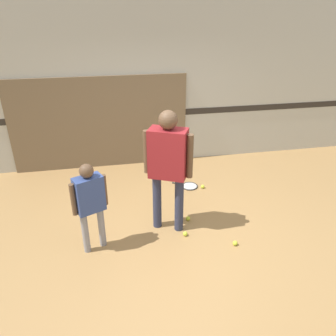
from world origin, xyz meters
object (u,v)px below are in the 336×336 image
object	(u,v)px
person_student_left	(90,199)
tennis_ball_stray_right	(188,218)
racket_spare_on_floor	(189,186)
tennis_ball_near_instructor	(185,234)
tennis_ball_by_spare_racket	(203,187)
tennis_ball_stray_left	(235,243)
person_instructor	(168,160)

from	to	relation	value
person_student_left	tennis_ball_stray_right	size ratio (longest dim) A/B	18.86
racket_spare_on_floor	tennis_ball_near_instructor	world-z (taller)	tennis_ball_near_instructor
tennis_ball_by_spare_racket	tennis_ball_stray_left	world-z (taller)	same
tennis_ball_by_spare_racket	tennis_ball_stray_right	size ratio (longest dim) A/B	1.00
tennis_ball_near_instructor	tennis_ball_by_spare_racket	size ratio (longest dim) A/B	1.00
racket_spare_on_floor	tennis_ball_stray_left	xyz separation A→B (m)	(0.22, -1.69, 0.02)
person_instructor	person_student_left	size ratio (longest dim) A/B	1.42
racket_spare_on_floor	tennis_ball_near_instructor	bearing A→B (deg)	106.86
person_student_left	racket_spare_on_floor	bearing A→B (deg)	15.92
person_instructor	person_student_left	bearing A→B (deg)	-140.64
person_student_left	tennis_ball_by_spare_racket	distance (m)	2.38
person_student_left	tennis_ball_by_spare_racket	size ratio (longest dim) A/B	18.86
person_instructor	tennis_ball_stray_left	xyz separation A→B (m)	(0.82, -0.57, -1.06)
tennis_ball_by_spare_racket	tennis_ball_stray_right	bearing A→B (deg)	-118.93
tennis_ball_near_instructor	racket_spare_on_floor	bearing A→B (deg)	73.71
person_student_left	tennis_ball_stray_left	size ratio (longest dim) A/B	18.86
person_student_left	tennis_ball_near_instructor	size ratio (longest dim) A/B	18.86
person_student_left	racket_spare_on_floor	world-z (taller)	person_student_left
racket_spare_on_floor	tennis_ball_near_instructor	xyz separation A→B (m)	(-0.40, -1.36, 0.02)
person_student_left	tennis_ball_near_instructor	distance (m)	1.45
racket_spare_on_floor	tennis_ball_stray_right	size ratio (longest dim) A/B	7.45
tennis_ball_stray_left	tennis_ball_stray_right	world-z (taller)	same
person_instructor	tennis_ball_by_spare_racket	distance (m)	1.68
person_student_left	tennis_ball_stray_right	world-z (taller)	person_student_left
racket_spare_on_floor	tennis_ball_stray_right	xyz separation A→B (m)	(-0.27, -1.01, 0.02)
racket_spare_on_floor	tennis_ball_by_spare_racket	xyz separation A→B (m)	(0.23, -0.11, 0.02)
tennis_ball_near_instructor	tennis_ball_stray_left	size ratio (longest dim) A/B	1.00
person_student_left	tennis_ball_stray_right	bearing A→B (deg)	-8.93
tennis_ball_near_instructor	tennis_ball_stray_left	bearing A→B (deg)	-28.00
person_student_left	tennis_ball_stray_right	distance (m)	1.60
person_instructor	racket_spare_on_floor	xyz separation A→B (m)	(0.60, 1.12, -1.08)
person_instructor	tennis_ball_stray_right	xyz separation A→B (m)	(0.33, 0.11, -1.06)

